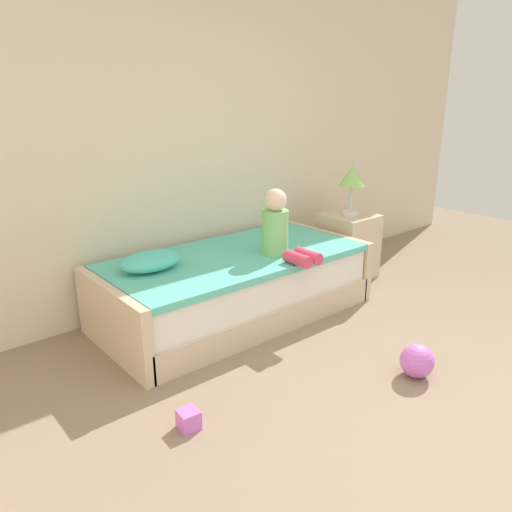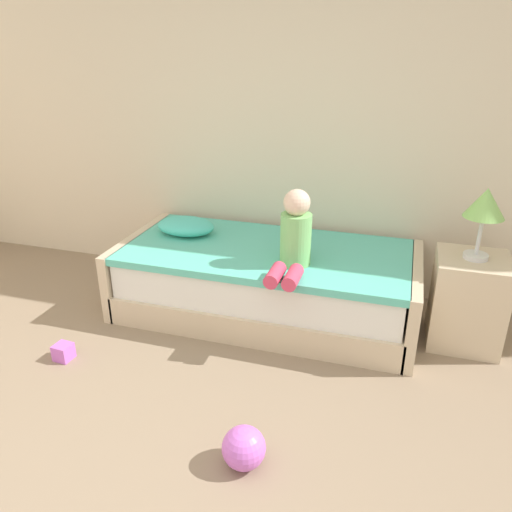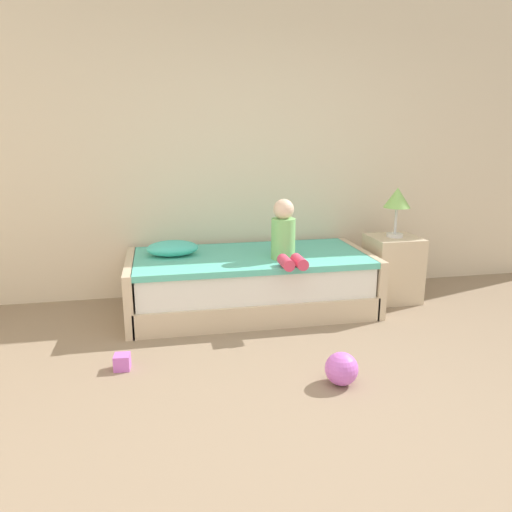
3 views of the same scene
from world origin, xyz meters
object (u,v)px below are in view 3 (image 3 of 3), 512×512
Objects in this scene: bed at (250,283)px; toy_ball at (342,369)px; table_lamp at (397,200)px; child_figure at (285,236)px; toy_block at (122,362)px; pillow at (172,248)px; nightstand at (392,268)px.

bed is 10.11× the size of toy_ball.
child_figure is (-1.10, -0.24, -0.23)m from table_lamp.
bed is at bearing -179.65° from table_lamp.
toy_block is (-1.30, -0.72, -0.65)m from child_figure.
toy_ball is at bearing -87.25° from child_figure.
toy_block is at bearing -158.17° from table_lamp.
table_lamp is (1.35, 0.01, 0.69)m from bed.
table_lamp reaches higher than toy_block.
pillow is (-0.91, 0.33, -0.14)m from child_figure.
pillow is 1.23m from toy_block.
pillow is 1.87m from toy_ball.
child_figure is 1.62m from toy_block.
table_lamp is 2.05m from pillow.
pillow is (-0.66, 0.10, 0.32)m from bed.
nightstand is at bearing 0.00° from table_lamp.
table_lamp is at bearing 0.00° from nightstand.
nightstand is 0.64m from table_lamp.
table_lamp is at bearing 53.98° from toy_ball.
pillow is at bearing 171.39° from bed.
child_figure is 2.44× the size of toy_ball.
toy_ball is 1.44m from toy_block.
pillow is at bearing 177.39° from table_lamp.
bed is at bearing -179.65° from nightstand.
toy_block is (-0.39, -1.05, -0.51)m from pillow.
bed is at bearing 42.25° from toy_block.
toy_block is at bearing 160.56° from toy_ball.
bed is at bearing 101.98° from toy_ball.
nightstand is at bearing 12.10° from child_figure.
table_lamp is 1.02× the size of pillow.
bed is 20.36× the size of toy_block.
bed is 1.52m from table_lamp.
pillow reaches higher than nightstand.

